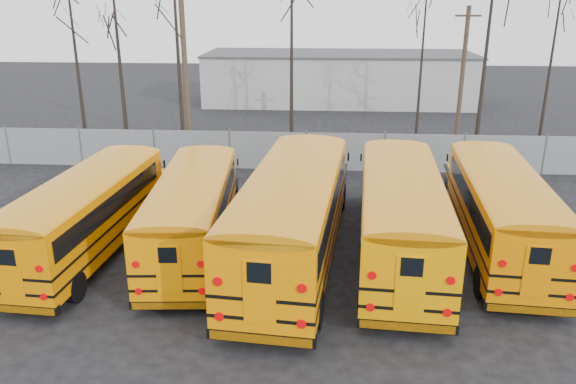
# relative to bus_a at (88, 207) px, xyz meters

# --- Properties ---
(ground) EXTENTS (120.00, 120.00, 0.00)m
(ground) POSITION_rel_bus_a_xyz_m (7.16, -1.50, -1.70)
(ground) COLOR black
(ground) RESTS_ON ground
(fence) EXTENTS (40.00, 0.04, 2.00)m
(fence) POSITION_rel_bus_a_xyz_m (7.16, 10.50, -0.70)
(fence) COLOR gray
(fence) RESTS_ON ground
(distant_building) EXTENTS (22.00, 8.00, 4.00)m
(distant_building) POSITION_rel_bus_a_xyz_m (9.16, 30.50, 0.30)
(distant_building) COLOR #B6B5B1
(distant_building) RESTS_ON ground
(bus_a) EXTENTS (3.05, 10.50, 2.90)m
(bus_a) POSITION_rel_bus_a_xyz_m (0.00, 0.00, 0.00)
(bus_a) COLOR black
(bus_a) RESTS_ON ground
(bus_b) EXTENTS (3.14, 10.36, 2.86)m
(bus_b) POSITION_rel_bus_a_xyz_m (3.57, 0.42, -0.03)
(bus_b) COLOR black
(bus_b) RESTS_ON ground
(bus_c) EXTENTS (3.91, 12.28, 3.38)m
(bus_c) POSITION_rel_bus_a_xyz_m (7.11, -0.31, 0.28)
(bus_c) COLOR black
(bus_c) RESTS_ON ground
(bus_d) EXTENTS (3.38, 11.48, 3.17)m
(bus_d) POSITION_rel_bus_a_xyz_m (10.69, 0.21, 0.16)
(bus_d) COLOR black
(bus_d) RESTS_ON ground
(bus_e) EXTENTS (3.31, 10.93, 3.02)m
(bus_e) POSITION_rel_bus_a_xyz_m (14.23, 1.06, 0.07)
(bus_e) COLOR black
(bus_e) RESTS_ON ground
(utility_pole_left) EXTENTS (1.79, 0.35, 10.04)m
(utility_pole_left) POSITION_rel_bus_a_xyz_m (-0.15, 15.22, 3.46)
(utility_pole_left) COLOR #463828
(utility_pole_left) RESTS_ON ground
(utility_pole_right) EXTENTS (1.44, 0.25, 8.10)m
(utility_pole_right) POSITION_rel_bus_a_xyz_m (15.82, 15.30, 2.46)
(utility_pole_right) COLOR #433226
(utility_pole_right) RESTS_ON ground
(tree_1) EXTENTS (0.26, 0.26, 10.95)m
(tree_1) POSITION_rel_bus_a_xyz_m (-6.11, 14.10, 3.77)
(tree_1) COLOR black
(tree_1) RESTS_ON ground
(tree_2) EXTENTS (0.26, 0.26, 10.15)m
(tree_2) POSITION_rel_bus_a_xyz_m (-3.18, 12.96, 3.37)
(tree_2) COLOR black
(tree_2) RESTS_ON ground
(tree_3) EXTENTS (0.26, 0.26, 11.75)m
(tree_3) POSITION_rel_bus_a_xyz_m (0.28, 12.22, 4.17)
(tree_3) COLOR black
(tree_3) RESTS_ON ground
(tree_4) EXTENTS (0.26, 0.26, 12.62)m
(tree_4) POSITION_rel_bus_a_xyz_m (6.10, 14.98, 4.61)
(tree_4) COLOR black
(tree_4) RESTS_ON ground
(tree_5) EXTENTS (0.26, 0.26, 10.81)m
(tree_5) POSITION_rel_bus_a_xyz_m (13.48, 15.34, 3.70)
(tree_5) COLOR black
(tree_5) RESTS_ON ground
(tree_6) EXTENTS (0.26, 0.26, 12.36)m
(tree_6) POSITION_rel_bus_a_xyz_m (16.51, 13.47, 4.48)
(tree_6) COLOR black
(tree_6) RESTS_ON ground
(tree_7) EXTENTS (0.26, 0.26, 10.59)m
(tree_7) POSITION_rel_bus_a_xyz_m (20.70, 15.55, 3.60)
(tree_7) COLOR black
(tree_7) RESTS_ON ground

